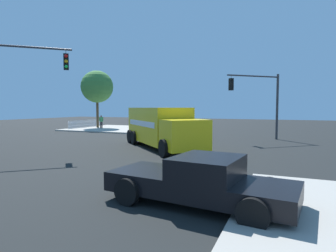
% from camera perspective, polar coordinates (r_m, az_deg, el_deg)
% --- Properties ---
extents(ground_plane, '(100.00, 100.00, 0.00)m').
position_cam_1_polar(ground_plane, '(19.95, -0.72, -4.07)').
color(ground_plane, black).
extents(sidewalk_corner_near, '(10.19, 10.19, 0.14)m').
position_cam_1_polar(sidewalk_corner_near, '(36.08, -10.38, -0.52)').
color(sidewalk_corner_near, '#9E998E').
rests_on(sidewalk_corner_near, ground).
extents(delivery_truck, '(7.72, 7.86, 2.71)m').
position_cam_1_polar(delivery_truck, '(18.96, -1.38, -0.13)').
color(delivery_truck, yellow).
rests_on(delivery_truck, ground).
extents(traffic_light_primary, '(3.43, 3.74, 5.53)m').
position_cam_1_polar(traffic_light_primary, '(24.67, 18.29, 5.84)').
color(traffic_light_primary, '#38383D').
rests_on(traffic_light_primary, ground).
extents(traffic_light_secondary, '(3.14, 3.38, 6.42)m').
position_cam_1_polar(traffic_light_secondary, '(18.36, -28.37, 8.01)').
color(traffic_light_secondary, '#38383D').
rests_on(traffic_light_secondary, ground).
extents(pickup_black, '(2.69, 5.38, 1.38)m').
position_cam_1_polar(pickup_black, '(8.00, 6.59, -10.65)').
color(pickup_black, black).
rests_on(pickup_black, ground).
extents(pedestrian_near_corner, '(0.42, 0.39, 1.59)m').
position_cam_1_polar(pedestrian_near_corner, '(36.71, -13.36, 1.02)').
color(pedestrian_near_corner, black).
rests_on(pedestrian_near_corner, sidewalk_corner_near).
extents(picket_fence_run, '(6.40, 0.05, 0.95)m').
position_cam_1_polar(picket_fence_run, '(38.93, -16.35, 0.51)').
color(picket_fence_run, silver).
rests_on(picket_fence_run, sidewalk_corner_near).
extents(shade_tree_near, '(4.12, 4.12, 7.32)m').
position_cam_1_polar(shade_tree_near, '(37.73, -14.16, 7.69)').
color(shade_tree_near, brown).
rests_on(shade_tree_near, sidewalk_corner_near).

